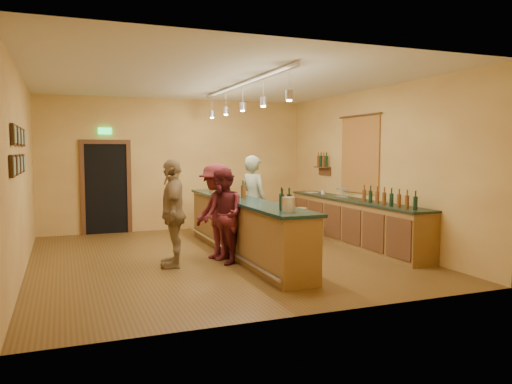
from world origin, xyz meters
name	(u,v)px	position (x,y,z in m)	size (l,w,h in m)	color
floor	(219,257)	(0.00, 0.00, 0.00)	(7.00, 7.00, 0.00)	brown
ceiling	(218,80)	(0.00, 0.00, 3.20)	(6.50, 7.00, 0.02)	silver
wall_back	(177,165)	(0.00, 3.50, 1.60)	(6.50, 0.02, 3.20)	#B37C43
wall_front	(308,180)	(0.00, -3.50, 1.60)	(6.50, 0.02, 3.20)	#B37C43
wall_left	(21,173)	(-3.25, 0.00, 1.60)	(0.02, 7.00, 3.20)	#B37C43
wall_right	(371,168)	(3.25, 0.00, 1.60)	(0.02, 7.00, 3.20)	#B37C43
doorway	(106,186)	(-1.70, 3.47, 1.13)	(1.15, 0.09, 2.48)	black
tapestry	(360,155)	(3.23, 0.40, 1.85)	(0.03, 1.40, 1.60)	maroon
bottle_shelf	(323,162)	(3.17, 1.90, 1.67)	(0.17, 0.55, 0.54)	#523018
picture_grid	(19,150)	(-3.21, -0.75, 1.95)	(0.06, 2.20, 0.70)	#382111
back_counter	(354,221)	(2.97, 0.18, 0.49)	(0.60, 4.55, 1.27)	brown
tasting_bar	(243,223)	(0.46, 0.00, 0.61)	(0.73, 5.10, 1.38)	brown
pendant_track	(243,93)	(0.46, 0.00, 2.98)	(0.11, 4.60, 0.50)	silver
bartender	(254,200)	(1.01, 0.87, 0.92)	(0.67, 0.44, 1.85)	gray
customer_a	(223,216)	(-0.09, -0.53, 0.83)	(0.80, 0.63, 1.66)	#59191E
customer_b	(173,213)	(-0.94, -0.44, 0.91)	(1.06, 0.44, 1.81)	#997A51
customer_c	(217,212)	(-0.09, -0.16, 0.86)	(1.11, 0.64, 1.72)	#59191E
bar_stool	(299,215)	(2.11, 0.99, 0.57)	(0.35, 0.35, 0.71)	#9D6A47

